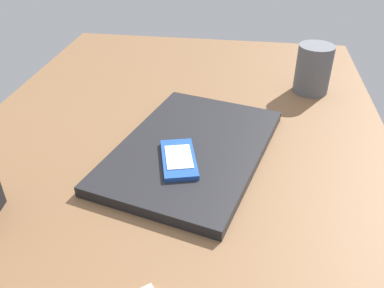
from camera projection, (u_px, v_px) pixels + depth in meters
The scene contains 4 objects.
desk_surface at pixel (172, 155), 74.05cm from camera, with size 120.00×80.00×3.00cm, color brown.
laptop_closed at pixel (192, 149), 71.27cm from camera, with size 35.51×23.67×1.87cm, color black.
cell_phone_on_laptop at pixel (179, 159), 66.40cm from camera, with size 11.88×8.08×0.96cm.
pen_cup at pixel (313, 69), 89.89cm from camera, with size 7.78×7.78×10.78cm, color #595B60.
Camera 1 is at (59.61, 12.48, 43.83)cm, focal length 37.90 mm.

